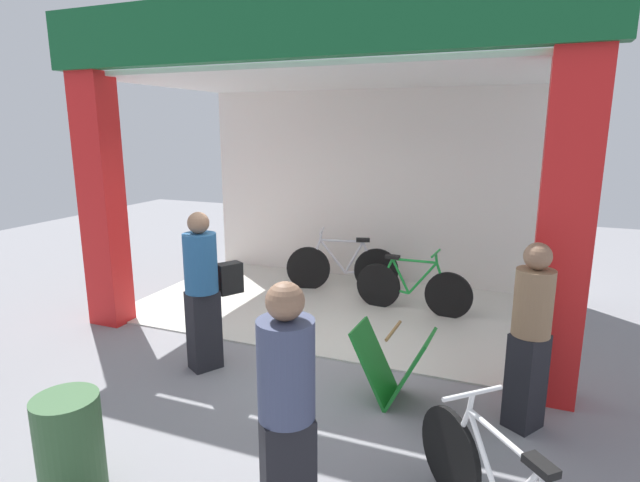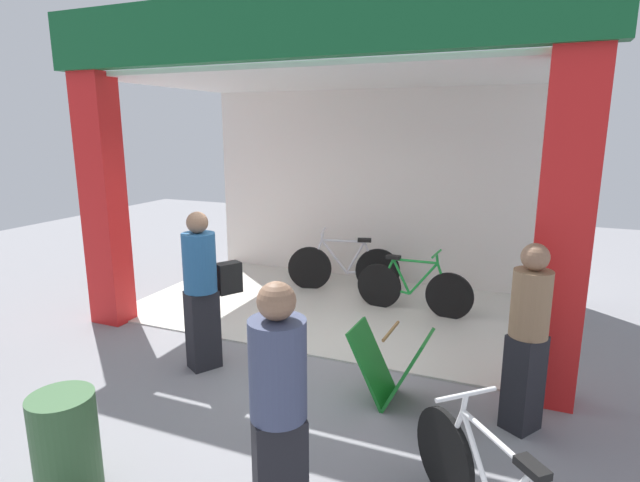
{
  "view_description": "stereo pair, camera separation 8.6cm",
  "coord_description": "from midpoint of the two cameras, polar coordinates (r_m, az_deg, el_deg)",
  "views": [
    {
      "loc": [
        2.27,
        -4.9,
        2.53
      ],
      "look_at": [
        0.0,
        0.8,
        1.15
      ],
      "focal_mm": 28.55,
      "sensor_mm": 36.0,
      "label": 1
    },
    {
      "loc": [
        2.35,
        -4.86,
        2.53
      ],
      "look_at": [
        0.0,
        0.8,
        1.15
      ],
      "focal_mm": 28.55,
      "sensor_mm": 36.0,
      "label": 2
    }
  ],
  "objects": [
    {
      "name": "sandwich_board_sign",
      "position": [
        4.91,
        7.59,
        -13.65
      ],
      "size": [
        0.73,
        0.49,
        0.73
      ],
      "color": "#197226",
      "rests_on": "ground"
    },
    {
      "name": "ground_plane",
      "position": [
        5.96,
        -3.34,
        -12.44
      ],
      "size": [
        19.51,
        19.51,
        0.0
      ],
      "primitive_type": "plane",
      "color": "gray",
      "rests_on": "ground"
    },
    {
      "name": "pedestrian_3",
      "position": [
        4.62,
        22.0,
        -9.82
      ],
      "size": [
        0.43,
        0.43,
        1.63
      ],
      "color": "black",
      "rests_on": "ground"
    },
    {
      "name": "bicycle_inside_1",
      "position": [
        7.15,
        9.93,
        -5.19
      ],
      "size": [
        1.63,
        0.45,
        0.9
      ],
      "color": "black",
      "rests_on": "ground"
    },
    {
      "name": "bicycle_inside_0",
      "position": [
        7.98,
        2.22,
        -2.91
      ],
      "size": [
        1.7,
        0.59,
        0.97
      ],
      "color": "black",
      "rests_on": "ground"
    },
    {
      "name": "pedestrian_2",
      "position": [
        5.47,
        -13.29,
        -5.2
      ],
      "size": [
        0.53,
        0.67,
        1.69
      ],
      "color": "black",
      "rests_on": "ground"
    },
    {
      "name": "pedestrian_1",
      "position": [
        3.17,
        -4.56,
        -18.83
      ],
      "size": [
        0.48,
        0.48,
        1.69
      ],
      "color": "black",
      "rests_on": "ground"
    },
    {
      "name": "shop_facade",
      "position": [
        6.98,
        2.38,
        8.86
      ],
      "size": [
        5.95,
        3.5,
        3.83
      ],
      "color": "beige",
      "rests_on": "ground"
    },
    {
      "name": "trash_bin",
      "position": [
        4.22,
        -26.8,
        -19.72
      ],
      "size": [
        0.45,
        0.45,
        0.72
      ],
      "primitive_type": "cylinder",
      "color": "#335933",
      "rests_on": "ground"
    }
  ]
}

